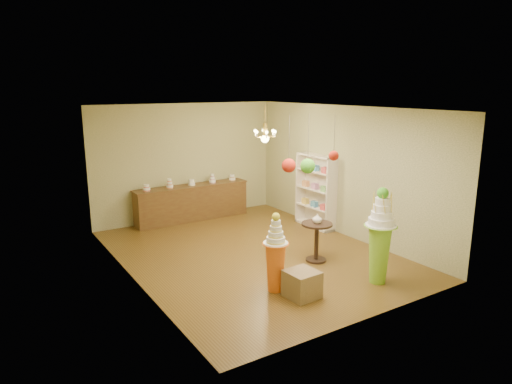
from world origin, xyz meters
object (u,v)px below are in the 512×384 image
pedestal_orange (275,260)px  round_table (317,237)px  sideboard (192,202)px  pedestal_green (380,242)px

pedestal_orange → round_table: pedestal_orange is taller
round_table → pedestal_orange: bearing=-154.9°
sideboard → pedestal_orange: bearing=-97.4°
round_table → pedestal_green: bearing=-79.2°
pedestal_green → sideboard: size_ratio=0.57×
pedestal_orange → sideboard: bearing=82.6°
sideboard → pedestal_green: bearing=-78.1°
pedestal_green → round_table: pedestal_green is taller
sideboard → round_table: sideboard is taller
pedestal_orange → sideboard: (0.60, 4.68, -0.08)m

